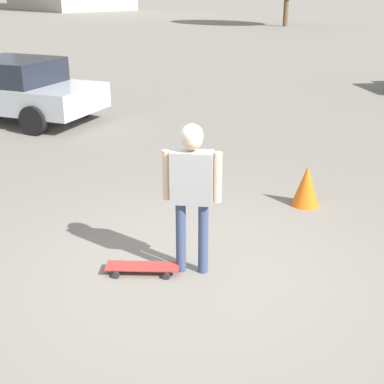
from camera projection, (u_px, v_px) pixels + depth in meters
The scene contains 5 objects.
ground_plane at pixel (192, 271), 5.97m from camera, with size 220.00×220.00×0.00m, color gray.
person at pixel (192, 180), 5.57m from camera, with size 0.48×0.46×1.68m.
skateboard at pixel (143, 267), 5.90m from camera, with size 0.70×0.76×0.09m.
car_parked_near at pixel (13, 89), 12.22m from camera, with size 4.46×3.56×1.40m.
traffic_cone at pixel (306, 185), 7.61m from camera, with size 0.39×0.39×0.60m.
Camera 1 is at (-4.08, 3.27, 3.01)m, focal length 50.00 mm.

